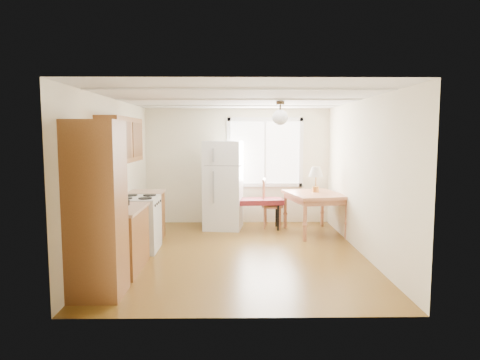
{
  "coord_description": "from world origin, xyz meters",
  "views": [
    {
      "loc": [
        -0.08,
        -6.84,
        1.92
      ],
      "look_at": [
        0.03,
        0.53,
        1.15
      ],
      "focal_mm": 32.0,
      "sensor_mm": 36.0,
      "label": 1
    }
  ],
  "objects_px": {
    "refrigerator": "(223,185)",
    "dining_table": "(315,198)",
    "chair": "(268,200)",
    "bench": "(250,202)"
  },
  "relations": [
    {
      "from": "refrigerator",
      "to": "chair",
      "type": "bearing_deg",
      "value": 9.09
    },
    {
      "from": "refrigerator",
      "to": "chair",
      "type": "xyz_separation_m",
      "value": [
        0.93,
        0.02,
        -0.32
      ]
    },
    {
      "from": "chair",
      "to": "refrigerator",
      "type": "bearing_deg",
      "value": -169.13
    },
    {
      "from": "bench",
      "to": "chair",
      "type": "height_order",
      "value": "chair"
    },
    {
      "from": "bench",
      "to": "dining_table",
      "type": "height_order",
      "value": "dining_table"
    },
    {
      "from": "bench",
      "to": "chair",
      "type": "bearing_deg",
      "value": 6.74
    },
    {
      "from": "bench",
      "to": "chair",
      "type": "xyz_separation_m",
      "value": [
        0.38,
        0.08,
        0.03
      ]
    },
    {
      "from": "dining_table",
      "to": "bench",
      "type": "bearing_deg",
      "value": 149.75
    },
    {
      "from": "dining_table",
      "to": "chair",
      "type": "relative_size",
      "value": 1.41
    },
    {
      "from": "refrigerator",
      "to": "dining_table",
      "type": "height_order",
      "value": "refrigerator"
    }
  ]
}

